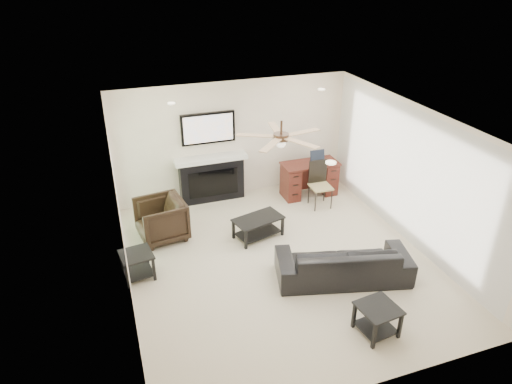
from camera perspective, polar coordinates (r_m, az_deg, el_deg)
The scene contains 10 objects.
room_shell at distance 7.26m, azimuth 4.48°, elevation 2.81°, with size 5.50×5.54×2.52m.
sofa at distance 7.57m, azimuth 10.85°, elevation -8.54°, with size 2.14×0.84×0.62m, color black.
armchair at distance 8.57m, azimuth -11.78°, elevation -3.40°, with size 0.83×0.85×0.78m, color black.
coffee_table at distance 8.51m, azimuth 0.27°, elevation -4.45°, with size 0.90×0.50×0.40m, color black.
end_table_near at distance 6.75m, azimuth 14.87°, elevation -15.18°, with size 0.52×0.52×0.45m, color black.
end_table_left at distance 7.75m, azimuth -14.58°, elevation -8.85°, with size 0.50×0.50×0.45m, color black.
fireplace_unit at distance 9.52m, azimuth -5.66°, elevation 4.16°, with size 1.52×0.34×1.91m, color black.
desk at distance 9.99m, azimuth 6.68°, elevation 1.63°, with size 1.22×0.56×0.76m, color #3D140F.
desk_chair at distance 9.51m, azimuth 8.10°, elevation 0.84°, with size 0.42×0.44×0.97m, color black.
laptop at distance 9.85m, azimuth 7.94°, elevation 4.34°, with size 0.33×0.24×0.23m, color black.
Camera 1 is at (-2.48, -5.96, 4.70)m, focal length 32.00 mm.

